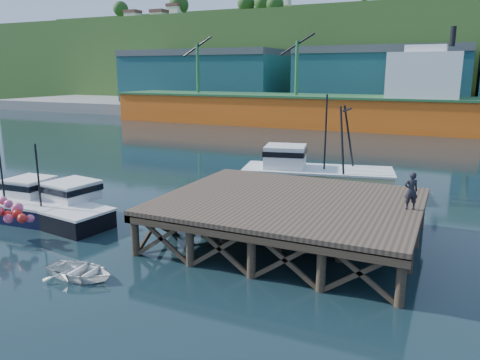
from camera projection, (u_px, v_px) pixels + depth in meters
The scene contains 12 objects.
ground at pixel (193, 225), 25.28m from camera, with size 300.00×300.00×0.00m, color black.
wharf at pixel (289, 203), 22.42m from camera, with size 12.00×10.00×2.62m.
far_quay at pixel (384, 110), 86.93m from camera, with size 160.00×40.00×2.00m, color gray.
warehouse_left at pixel (205, 79), 95.55m from camera, with size 32.00×16.00×9.00m, color #1A5857.
warehouse_mid at pixel (382, 81), 81.26m from camera, with size 28.00×16.00×9.00m, color #1A5857.
cargo_ship at pixel (305, 104), 70.41m from camera, with size 55.50×10.00×13.75m.
hillside at pixel (405, 59), 111.18m from camera, with size 220.00×50.00×22.00m, color #2D511E.
boat_navy at pixel (19, 203), 26.56m from camera, with size 6.68×3.68×4.10m.
boat_black at pixel (58, 207), 25.83m from camera, with size 7.51×6.26×4.46m.
trawler at pixel (314, 173), 31.76m from camera, with size 10.47×5.56×6.66m.
dinghy at pixel (80, 271), 18.76m from camera, with size 2.09×2.93×0.61m, color white.
dockworker at pixel (411, 191), 20.65m from camera, with size 0.62×0.41×1.69m, color black.
Camera 1 is at (12.42, -20.76, 8.13)m, focal length 35.00 mm.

